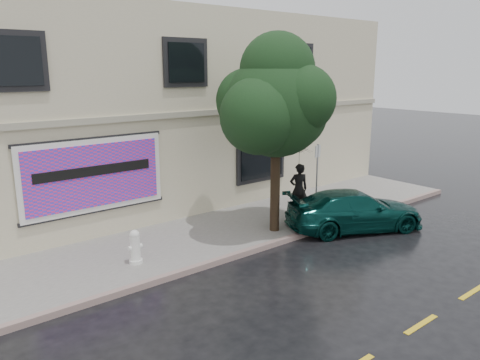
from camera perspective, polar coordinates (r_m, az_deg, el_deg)
ground at (r=12.35m, az=6.79°, el=-10.66°), size 90.00×90.00×0.00m
sidewalk at (r=14.58m, az=-2.45°, el=-6.40°), size 20.00×3.50×0.15m
curb at (r=13.31m, az=2.12°, el=-8.38°), size 20.00×0.18×0.16m
road_marking at (r=10.50m, az=21.19°, el=-16.09°), size 19.00×0.12×0.01m
building at (r=18.71m, az=-13.28°, el=8.43°), size 20.00×8.12×7.00m
billboard at (r=13.94m, az=-17.33°, el=0.53°), size 4.30×0.16×2.20m
car at (r=15.30m, az=13.80°, el=-3.60°), size 4.78×3.59×1.27m
pedestrian at (r=15.98m, az=7.16°, el=-1.12°), size 0.76×0.65×1.77m
umbrella at (r=15.72m, az=7.28°, el=3.16°), size 1.14×1.14×0.66m
street_tree at (r=13.80m, az=4.48°, el=8.95°), size 3.02×3.02×5.33m
fire_hydrant at (r=12.35m, az=-12.66°, el=-7.98°), size 0.37×0.34×0.89m
sign_pole at (r=15.73m, az=9.36°, el=0.83°), size 0.30×0.07×2.46m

